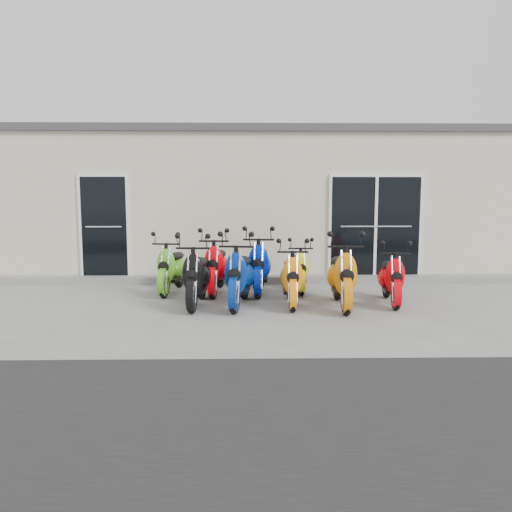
% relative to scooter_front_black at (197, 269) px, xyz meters
% --- Properties ---
extents(ground, '(80.00, 80.00, 0.00)m').
position_rel_scooter_front_black_xyz_m(ground, '(1.01, 0.19, -0.63)').
color(ground, gray).
rests_on(ground, ground).
extents(asphalt_strip, '(80.00, 5.00, 0.00)m').
position_rel_scooter_front_black_xyz_m(asphalt_strip, '(1.01, -5.31, -0.63)').
color(asphalt_strip, black).
rests_on(asphalt_strip, ground).
extents(building, '(14.00, 6.00, 3.20)m').
position_rel_scooter_front_black_xyz_m(building, '(1.01, 5.39, 0.97)').
color(building, beige).
rests_on(building, ground).
extents(roof_cap, '(14.20, 6.20, 0.16)m').
position_rel_scooter_front_black_xyz_m(roof_cap, '(1.01, 5.39, 2.65)').
color(roof_cap, '#3F3F42').
rests_on(roof_cap, building).
extents(front_step, '(14.00, 0.40, 0.15)m').
position_rel_scooter_front_black_xyz_m(front_step, '(1.01, 2.21, -0.56)').
color(front_step, gray).
rests_on(front_step, ground).
extents(door_left, '(1.07, 0.08, 2.22)m').
position_rel_scooter_front_black_xyz_m(door_left, '(-2.19, 2.36, 0.63)').
color(door_left, black).
rests_on(door_left, front_step).
extents(door_right, '(2.02, 0.08, 2.22)m').
position_rel_scooter_front_black_xyz_m(door_right, '(3.61, 2.36, 0.63)').
color(door_right, black).
rests_on(door_right, front_step).
extents(scooter_front_black, '(0.70, 1.74, 1.26)m').
position_rel_scooter_front_black_xyz_m(scooter_front_black, '(0.00, 0.00, 0.00)').
color(scooter_front_black, black).
rests_on(scooter_front_black, ground).
extents(scooter_front_blue, '(0.87, 1.83, 1.30)m').
position_rel_scooter_front_black_xyz_m(scooter_front_blue, '(0.72, -0.04, 0.02)').
color(scooter_front_blue, navy).
rests_on(scooter_front_blue, ground).
extents(scooter_front_orange_a, '(0.65, 1.62, 1.18)m').
position_rel_scooter_front_black_xyz_m(scooter_front_orange_a, '(1.60, 0.02, -0.04)').
color(scooter_front_orange_a, orange).
rests_on(scooter_front_orange_a, ground).
extents(scooter_front_orange_b, '(0.76, 1.81, 1.31)m').
position_rel_scooter_front_black_xyz_m(scooter_front_orange_b, '(2.42, -0.16, 0.02)').
color(scooter_front_orange_b, orange).
rests_on(scooter_front_orange_b, ground).
extents(scooter_front_red, '(0.74, 1.58, 1.13)m').
position_rel_scooter_front_black_xyz_m(scooter_front_red, '(3.32, 0.10, -0.07)').
color(scooter_front_red, '#E5000A').
rests_on(scooter_front_red, ground).
extents(scooter_back_green, '(0.80, 1.69, 1.20)m').
position_rel_scooter_front_black_xyz_m(scooter_back_green, '(-0.59, 1.18, -0.03)').
color(scooter_back_green, '#5BAF24').
rests_on(scooter_back_green, ground).
extents(scooter_back_red, '(0.75, 1.77, 1.28)m').
position_rel_scooter_front_black_xyz_m(scooter_back_red, '(0.27, 1.13, 0.01)').
color(scooter_back_red, '#E50108').
rests_on(scooter_back_red, ground).
extents(scooter_back_blue, '(0.78, 1.82, 1.31)m').
position_rel_scooter_front_black_xyz_m(scooter_back_blue, '(1.09, 1.10, 0.03)').
color(scooter_back_blue, '#001899').
rests_on(scooter_back_blue, ground).
extents(scooter_back_yellow, '(0.54, 1.47, 1.08)m').
position_rel_scooter_front_black_xyz_m(scooter_back_yellow, '(1.85, 1.26, -0.09)').
color(scooter_back_yellow, '#FFF31E').
rests_on(scooter_back_yellow, ground).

